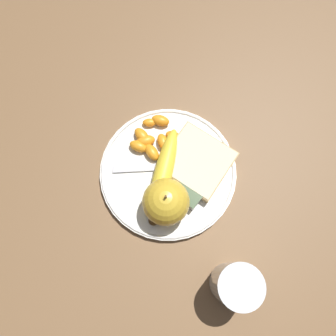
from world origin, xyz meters
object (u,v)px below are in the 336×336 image
Objects in this scene: bread_slice at (197,162)px; fork at (169,167)px; juice_glass at (235,285)px; banana at (165,176)px; jam_packet at (189,193)px; plate at (168,172)px; apple at (166,202)px.

bread_slice is 0.86× the size of fork.
juice_glass is 0.57× the size of banana.
juice_glass reaches higher than bread_slice.
jam_packet is at bearing -66.00° from bread_slice.
apple is (0.04, -0.05, 0.04)m from plate.
plate is at bearing 157.68° from juice_glass.
jam_packet is at bearing 5.67° from banana.
juice_glass is 0.80× the size of bread_slice.
plate is at bearing -104.22° from fork.
plate is at bearing 106.65° from banana.
jam_packet reaches higher than fork.
banana is 0.03m from fork.
apple is at bearing -53.71° from plate.
juice_glass is 0.21m from banana.
banana is at bearing 161.03° from juice_glass.
juice_glass is 0.69× the size of fork.
banana reaches higher than bread_slice.
fork is (-0.20, 0.09, -0.03)m from juice_glass.
bread_slice is (-0.17, 0.13, -0.02)m from juice_glass.
jam_packet reaches higher than plate.
apple reaches higher than banana.
banana is 0.05m from jam_packet.
juice_glass is 2.06× the size of jam_packet.
apple is 0.73× the size of bread_slice.
fork is at bearing 125.43° from apple.
bread_slice reaches higher than fork.
banana is (-0.20, 0.07, -0.02)m from juice_glass.
banana is 3.64× the size of jam_packet.
apple is 0.08m from fork.
fork is at bearing -132.49° from bread_slice.
plate is 0.08m from apple.
plate is 0.22m from juice_glass.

